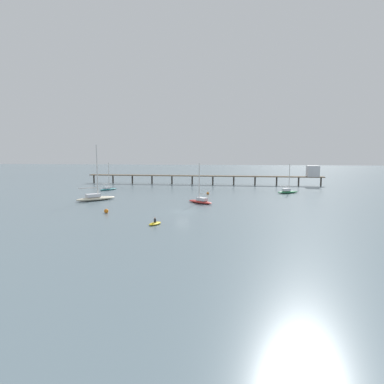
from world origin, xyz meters
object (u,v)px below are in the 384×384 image
(sailboat_cream, at_px, (96,197))
(mooring_buoy_far, at_px, (106,211))
(sailboat_teal, at_px, (108,188))
(sailboat_red, at_px, (201,201))
(mooring_buoy_inner, at_px, (208,193))
(dinghy_yellow, at_px, (155,223))
(pier, at_px, (245,174))
(sailboat_green, at_px, (288,191))

(sailboat_cream, relative_size, mooring_buoy_far, 15.81)
(sailboat_teal, xyz_separation_m, sailboat_red, (28.33, -21.45, 0.09))
(mooring_buoy_inner, bearing_deg, sailboat_red, -92.73)
(dinghy_yellow, height_order, mooring_buoy_far, dinghy_yellow)
(pier, bearing_deg, sailboat_green, -63.36)
(sailboat_cream, distance_m, sailboat_red, 24.23)
(pier, distance_m, sailboat_teal, 43.83)
(sailboat_teal, xyz_separation_m, dinghy_yellow, (23.06, -43.44, -0.27))
(sailboat_green, xyz_separation_m, mooring_buoy_inner, (-20.90, -4.83, -0.23))
(pier, xyz_separation_m, sailboat_teal, (-39.66, -18.42, -3.02))
(sailboat_cream, distance_m, mooring_buoy_inner, 28.05)
(sailboat_red, relative_size, mooring_buoy_inner, 12.78)
(mooring_buoy_far, bearing_deg, sailboat_green, 41.14)
(pier, bearing_deg, sailboat_cream, -132.86)
(sailboat_cream, xyz_separation_m, sailboat_red, (24.17, -1.61, -0.14))
(sailboat_cream, distance_m, mooring_buoy_far, 17.16)
(pier, bearing_deg, sailboat_teal, -155.08)
(sailboat_red, xyz_separation_m, mooring_buoy_far, (-16.12, -13.53, -0.17))
(sailboat_green, bearing_deg, sailboat_cream, -158.75)
(sailboat_red, bearing_deg, mooring_buoy_far, -139.99)
(pier, distance_m, sailboat_cream, 52.27)
(mooring_buoy_inner, bearing_deg, mooring_buoy_far, -120.88)
(sailboat_teal, bearing_deg, sailboat_cream, -78.17)
(dinghy_yellow, bearing_deg, sailboat_teal, 117.96)
(sailboat_teal, relative_size, sailboat_green, 1.01)
(sailboat_teal, distance_m, mooring_buoy_inner, 29.82)
(mooring_buoy_far, bearing_deg, sailboat_teal, 109.23)
(sailboat_teal, bearing_deg, dinghy_yellow, -62.04)
(pier, distance_m, dinghy_yellow, 64.14)
(pier, xyz_separation_m, sailboat_red, (-11.33, -39.87, -2.93))
(sailboat_cream, bearing_deg, pier, 47.14)
(sailboat_teal, bearing_deg, pier, 24.92)
(sailboat_red, distance_m, dinghy_yellow, 22.62)
(sailboat_green, height_order, sailboat_red, sailboat_red)
(sailboat_teal, height_order, sailboat_red, sailboat_red)
(dinghy_yellow, bearing_deg, sailboat_red, 76.54)
(sailboat_red, bearing_deg, sailboat_cream, 176.18)
(pier, bearing_deg, sailboat_red, -105.86)
(pier, distance_m, mooring_buoy_far, 60.13)
(mooring_buoy_far, bearing_deg, sailboat_red, 40.01)
(mooring_buoy_far, bearing_deg, mooring_buoy_inner, 59.12)
(sailboat_teal, bearing_deg, mooring_buoy_far, -70.77)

